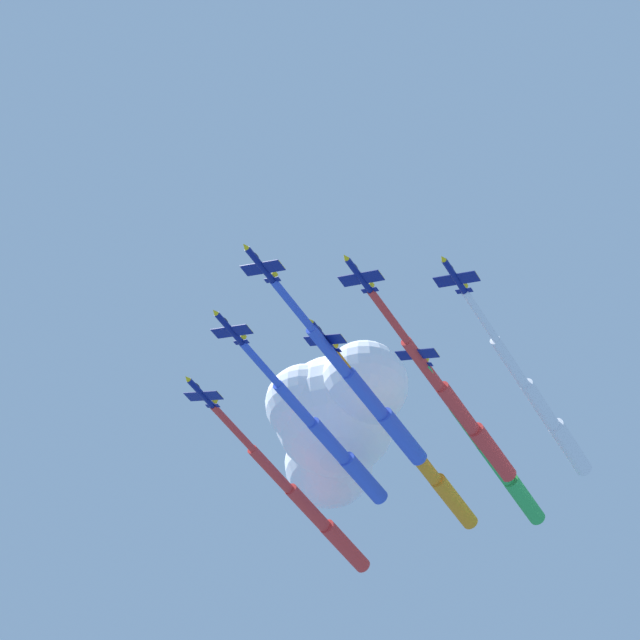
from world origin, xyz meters
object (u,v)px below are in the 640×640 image
Objects in this scene: jet_port_mid at (424,465)px; jet_starboard_mid at (543,409)px; jet_port_inner at (462,413)px; jet_port_outer at (312,512)px; jet_starboard_inner at (332,444)px; jet_starboard_outer at (498,466)px; jet_lead at (369,398)px.

jet_port_mid is 1.03× the size of jet_starboard_mid.
jet_port_inner is 42.80m from jet_port_outer.
jet_starboard_inner is 0.90× the size of jet_port_outer.
jet_port_inner is 18.29m from jet_starboard_outer.
jet_port_mid reaches higher than jet_port_inner.
jet_starboard_outer is at bearing -171.99° from jet_starboard_mid.
jet_starboard_inner reaches higher than jet_port_outer.
jet_port_mid is 27.54m from jet_starboard_mid.
jet_starboard_outer is at bearing 130.52° from jet_port_inner.
jet_port_mid is (-18.26, 0.15, 1.12)m from jet_port_inner.
jet_starboard_inner is (-18.40, -20.06, 0.75)m from jet_port_inner.
jet_port_outer is at bearing 171.09° from jet_starboard_inner.
jet_starboard_mid is at bearing 79.83° from jet_lead.
jet_port_outer is (-43.47, -32.92, -3.05)m from jet_starboard_mid.
jet_port_inner is 0.99× the size of jet_port_mid.
jet_starboard_mid reaches higher than jet_starboard_inner.
jet_lead is 18.76m from jet_port_inner.
jet_starboard_mid is (22.49, 36.21, 1.89)m from jet_starboard_inner.
jet_starboard_mid reaches higher than jet_starboard_outer.
jet_starboard_outer is at bearing 79.14° from jet_starboard_inner.
jet_port_mid is 15.21m from jet_starboard_outer.
jet_port_mid is 1.10× the size of jet_starboard_outer.
jet_port_mid is at bearing 130.62° from jet_lead.
jet_port_outer is at bearing 177.12° from jet_lead.
jet_starboard_inner is 42.67m from jet_starboard_mid.
jet_port_inner is at bearing -104.22° from jet_starboard_mid.
jet_starboard_outer is (6.37, 13.76, -1.23)m from jet_port_mid.
jet_starboard_mid is at bearing 8.01° from jet_starboard_outer.
jet_port_mid is at bearing 38.69° from jet_port_outer.
jet_starboard_inner is at bearing -90.40° from jet_port_mid.
jet_lead is 37.28m from jet_port_outer.
jet_port_mid is (0.14, 20.20, 0.36)m from jet_starboard_inner.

